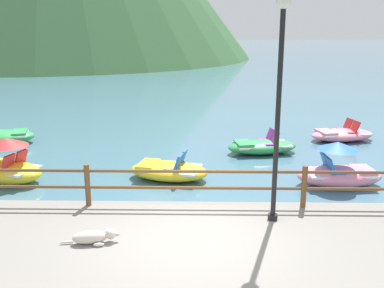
# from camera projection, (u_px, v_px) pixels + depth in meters

# --- Properties ---
(ground_plane) EXTENTS (200.00, 200.00, 0.00)m
(ground_plane) POSITION_uv_depth(u_px,v_px,m) (200.00, 67.00, 47.00)
(ground_plane) COLOR #477084
(dock_railing) EXTENTS (23.92, 0.12, 0.95)m
(dock_railing) POSITION_uv_depth(u_px,v_px,m) (195.00, 181.00, 9.62)
(dock_railing) COLOR brown
(dock_railing) RESTS_ON promenade_dock
(lamp_post) EXTENTS (0.28, 0.28, 4.44)m
(lamp_post) POSITION_uv_depth(u_px,v_px,m) (279.00, 92.00, 8.40)
(lamp_post) COLOR black
(lamp_post) RESTS_ON promenade_dock
(dog_resting) EXTENTS (1.08, 0.43, 0.26)m
(dog_resting) POSITION_uv_depth(u_px,v_px,m) (94.00, 237.00, 8.07)
(dog_resting) COLOR beige
(dog_resting) RESTS_ON promenade_dock
(pedal_boat_0) EXTENTS (2.49, 1.75, 0.84)m
(pedal_boat_0) POSITION_uv_depth(u_px,v_px,m) (169.00, 170.00, 12.62)
(pedal_boat_0) COLOR yellow
(pedal_boat_0) RESTS_ON ground
(pedal_boat_1) EXTENTS (2.61, 1.95, 0.86)m
(pedal_boat_1) POSITION_uv_depth(u_px,v_px,m) (2.00, 137.00, 16.34)
(pedal_boat_1) COLOR green
(pedal_boat_1) RESTS_ON ground
(pedal_boat_2) EXTENTS (2.70, 1.77, 0.80)m
(pedal_boat_2) POSITION_uv_depth(u_px,v_px,m) (342.00, 134.00, 16.89)
(pedal_boat_2) COLOR pink
(pedal_boat_2) RESTS_ON ground
(pedal_boat_3) EXTENTS (2.60, 1.61, 0.81)m
(pedal_boat_3) POSITION_uv_depth(u_px,v_px,m) (262.00, 146.00, 15.20)
(pedal_boat_3) COLOR green
(pedal_boat_3) RESTS_ON ground
(pedal_boat_4) EXTENTS (2.40, 1.28, 1.25)m
(pedal_boat_4) POSITION_uv_depth(u_px,v_px,m) (339.00, 171.00, 12.08)
(pedal_boat_4) COLOR pink
(pedal_boat_4) RESTS_ON ground
(pedal_boat_5) EXTENTS (2.50, 1.90, 1.28)m
(pedal_boat_5) POSITION_uv_depth(u_px,v_px,m) (6.00, 167.00, 12.34)
(pedal_boat_5) COLOR yellow
(pedal_boat_5) RESTS_ON ground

